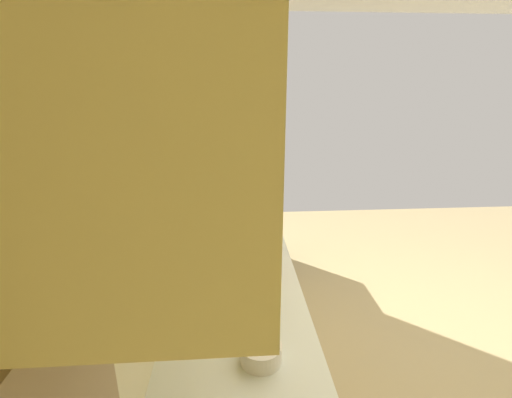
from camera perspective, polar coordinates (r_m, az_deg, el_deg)
The scene contains 8 objects.
ground_plane at distance 2.92m, azimuth 28.46°, elevation -24.20°, with size 6.39×6.39×0.00m, color tan.
wall_back at distance 1.88m, azimuth -14.79°, elevation -0.68°, with size 4.11×0.12×2.55m, color beige.
counter_run at distance 2.01m, azimuth -2.96°, elevation -26.40°, with size 3.34×0.64×0.91m.
upper_cabinets at distance 1.43m, azimuth -9.43°, elevation 18.21°, with size 2.19×0.35×0.61m.
oven_range at distance 3.67m, azimuth -3.33°, elevation -4.01°, with size 0.61×0.66×1.09m.
microwave at distance 2.33m, azimuth -4.02°, elevation -2.05°, with size 0.46×0.40×0.29m.
bowl at distance 1.37m, azimuth 0.83°, elevation -23.85°, with size 0.15×0.15×0.07m.
kettle at distance 1.87m, azimuth -0.82°, elevation -9.42°, with size 0.15×0.11×0.19m.
Camera 1 is at (-1.75, 1.39, 1.88)m, focal length 24.29 mm.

